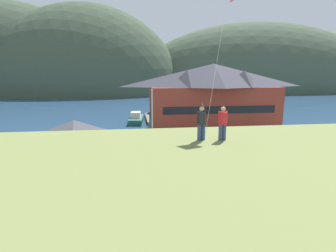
{
  "coord_description": "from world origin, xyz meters",
  "views": [
    {
      "loc": [
        -3.47,
        -21.51,
        9.4
      ],
      "look_at": [
        0.48,
        9.0,
        3.3
      ],
      "focal_mm": 28.61,
      "sensor_mm": 36.0,
      "label": 1
    }
  ],
  "objects_px": {
    "storage_shed_near_lot": "(75,142)",
    "parked_car_front_row_silver": "(221,147)",
    "parked_car_front_row_red": "(89,172)",
    "parked_car_back_row_left": "(164,148)",
    "person_companion": "(223,122)",
    "storage_shed_waterside": "(165,117)",
    "person_kite_flyer": "(201,122)",
    "parked_car_mid_row_far": "(26,177)",
    "parked_car_corner_spot": "(204,171)",
    "parking_light_pole": "(152,115)",
    "harbor_lodge": "(213,96)",
    "moored_boat_wharfside": "(136,119)",
    "wharf_dock": "(154,119)",
    "parked_car_mid_row_near": "(262,145)"
  },
  "relations": [
    {
      "from": "harbor_lodge",
      "to": "parked_car_back_row_left",
      "type": "height_order",
      "value": "harbor_lodge"
    },
    {
      "from": "parked_car_corner_spot",
      "to": "person_kite_flyer",
      "type": "xyz_separation_m",
      "value": [
        -2.51,
        -8.3,
        5.89
      ]
    },
    {
      "from": "harbor_lodge",
      "to": "person_companion",
      "type": "bearing_deg",
      "value": -105.92
    },
    {
      "from": "parked_car_front_row_red",
      "to": "person_kite_flyer",
      "type": "height_order",
      "value": "person_kite_flyer"
    },
    {
      "from": "moored_boat_wharfside",
      "to": "parking_light_pole",
      "type": "height_order",
      "value": "parking_light_pole"
    },
    {
      "from": "parking_light_pole",
      "to": "person_kite_flyer",
      "type": "xyz_separation_m",
      "value": [
        1.2,
        -18.97,
        2.6
      ]
    },
    {
      "from": "harbor_lodge",
      "to": "parked_car_back_row_left",
      "type": "relative_size",
      "value": 5.05
    },
    {
      "from": "parked_car_mid_row_far",
      "to": "parked_car_back_row_left",
      "type": "height_order",
      "value": "same"
    },
    {
      "from": "storage_shed_waterside",
      "to": "parking_light_pole",
      "type": "height_order",
      "value": "parking_light_pole"
    },
    {
      "from": "moored_boat_wharfside",
      "to": "parking_light_pole",
      "type": "relative_size",
      "value": 1.08
    },
    {
      "from": "parked_car_mid_row_far",
      "to": "parked_car_front_row_silver",
      "type": "xyz_separation_m",
      "value": [
        18.76,
        6.82,
        0.0
      ]
    },
    {
      "from": "parked_car_front_row_silver",
      "to": "person_companion",
      "type": "relative_size",
      "value": 2.48
    },
    {
      "from": "wharf_dock",
      "to": "parked_car_back_row_left",
      "type": "distance_m",
      "value": 24.41
    },
    {
      "from": "parked_car_back_row_left",
      "to": "parked_car_corner_spot",
      "type": "xyz_separation_m",
      "value": [
        2.67,
        -7.47,
        0.0
      ]
    },
    {
      "from": "storage_shed_near_lot",
      "to": "person_kite_flyer",
      "type": "distance_m",
      "value": 18.04
    },
    {
      "from": "parked_car_front_row_red",
      "to": "parked_car_front_row_silver",
      "type": "relative_size",
      "value": 1.01
    },
    {
      "from": "parked_car_front_row_red",
      "to": "harbor_lodge",
      "type": "bearing_deg",
      "value": 49.79
    },
    {
      "from": "storage_shed_near_lot",
      "to": "parked_car_front_row_red",
      "type": "xyz_separation_m",
      "value": [
        2.15,
        -5.37,
        -1.38
      ]
    },
    {
      "from": "storage_shed_waterside",
      "to": "person_companion",
      "type": "xyz_separation_m",
      "value": [
        -0.58,
        -29.81,
        4.6
      ]
    },
    {
      "from": "parking_light_pole",
      "to": "person_kite_flyer",
      "type": "relative_size",
      "value": 3.99
    },
    {
      "from": "parked_car_front_row_red",
      "to": "parked_car_mid_row_near",
      "type": "distance_m",
      "value": 19.9
    },
    {
      "from": "parked_car_corner_spot",
      "to": "parking_light_pole",
      "type": "height_order",
      "value": "parking_light_pole"
    },
    {
      "from": "storage_shed_near_lot",
      "to": "parking_light_pole",
      "type": "height_order",
      "value": "parking_light_pole"
    },
    {
      "from": "storage_shed_near_lot",
      "to": "parked_car_front_row_red",
      "type": "height_order",
      "value": "storage_shed_near_lot"
    },
    {
      "from": "parked_car_front_row_red",
      "to": "parked_car_back_row_left",
      "type": "bearing_deg",
      "value": 41.97
    },
    {
      "from": "storage_shed_near_lot",
      "to": "parked_car_back_row_left",
      "type": "height_order",
      "value": "storage_shed_near_lot"
    },
    {
      "from": "storage_shed_waterside",
      "to": "parked_car_front_row_silver",
      "type": "distance_m",
      "value": 14.92
    },
    {
      "from": "parked_car_back_row_left",
      "to": "storage_shed_near_lot",
      "type": "bearing_deg",
      "value": -173.28
    },
    {
      "from": "parked_car_back_row_left",
      "to": "person_companion",
      "type": "height_order",
      "value": "person_companion"
    },
    {
      "from": "storage_shed_waterside",
      "to": "wharf_dock",
      "type": "xyz_separation_m",
      "value": [
        -1.02,
        10.51,
        -1.98
      ]
    },
    {
      "from": "harbor_lodge",
      "to": "parked_car_corner_spot",
      "type": "xyz_separation_m",
      "value": [
        -6.92,
        -20.84,
        -4.71
      ]
    },
    {
      "from": "wharf_dock",
      "to": "parked_car_back_row_left",
      "type": "bearing_deg",
      "value": -91.83
    },
    {
      "from": "parked_car_back_row_left",
      "to": "parked_car_mid_row_far",
      "type": "bearing_deg",
      "value": -150.02
    },
    {
      "from": "parked_car_back_row_left",
      "to": "person_companion",
      "type": "bearing_deg",
      "value": -85.61
    },
    {
      "from": "parked_car_corner_spot",
      "to": "moored_boat_wharfside",
      "type": "bearing_deg",
      "value": 100.49
    },
    {
      "from": "parking_light_pole",
      "to": "person_kite_flyer",
      "type": "bearing_deg",
      "value": -86.38
    },
    {
      "from": "harbor_lodge",
      "to": "wharf_dock",
      "type": "bearing_deg",
      "value": 128.63
    },
    {
      "from": "person_kite_flyer",
      "to": "parked_car_mid_row_far",
      "type": "bearing_deg",
      "value": 144.46
    },
    {
      "from": "storage_shed_near_lot",
      "to": "parked_car_front_row_silver",
      "type": "xyz_separation_m",
      "value": [
        15.98,
        0.92,
        -1.38
      ]
    },
    {
      "from": "harbor_lodge",
      "to": "parked_car_corner_spot",
      "type": "distance_m",
      "value": 22.46
    },
    {
      "from": "parked_car_back_row_left",
      "to": "person_kite_flyer",
      "type": "height_order",
      "value": "person_kite_flyer"
    },
    {
      "from": "storage_shed_waterside",
      "to": "parked_car_front_row_red",
      "type": "xyz_separation_m",
      "value": [
        -9.0,
        -20.35,
        -1.27
      ]
    },
    {
      "from": "parking_light_pole",
      "to": "moored_boat_wharfside",
      "type": "bearing_deg",
      "value": 95.38
    },
    {
      "from": "storage_shed_waterside",
      "to": "storage_shed_near_lot",
      "type": "bearing_deg",
      "value": -126.66
    },
    {
      "from": "harbor_lodge",
      "to": "parking_light_pole",
      "type": "xyz_separation_m",
      "value": [
        -10.63,
        -10.17,
        -1.42
      ]
    },
    {
      "from": "parked_car_front_row_silver",
      "to": "parked_car_front_row_red",
      "type": "bearing_deg",
      "value": -155.54
    },
    {
      "from": "parked_car_mid_row_near",
      "to": "parked_car_back_row_left",
      "type": "distance_m",
      "value": 11.65
    },
    {
      "from": "harbor_lodge",
      "to": "parked_car_mid_row_far",
      "type": "distance_m",
      "value": 30.14
    },
    {
      "from": "parked_car_mid_row_far",
      "to": "parking_light_pole",
      "type": "xyz_separation_m",
      "value": [
        11.08,
        10.2,
        3.29
      ]
    },
    {
      "from": "parked_car_front_row_silver",
      "to": "parking_light_pole",
      "type": "distance_m",
      "value": 9.01
    }
  ]
}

